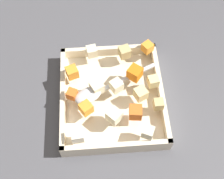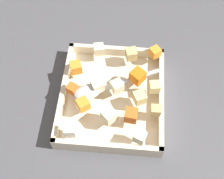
# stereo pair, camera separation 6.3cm
# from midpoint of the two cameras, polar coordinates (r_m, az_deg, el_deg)

# --- Properties ---
(ground_plane) EXTENTS (4.00, 4.00, 0.00)m
(ground_plane) POSITION_cam_midpoint_polar(r_m,az_deg,el_deg) (0.83, 1.50, -2.07)
(ground_plane) COLOR #4C4C51
(baking_dish) EXTENTS (0.30, 0.27, 0.05)m
(baking_dish) POSITION_cam_midpoint_polar(r_m,az_deg,el_deg) (0.81, 2.22, -1.70)
(baking_dish) COLOR beige
(baking_dish) RESTS_ON ground_plane
(carrot_chunk_far_right) EXTENTS (0.05, 0.05, 0.03)m
(carrot_chunk_far_right) POSITION_cam_midpoint_polar(r_m,az_deg,el_deg) (0.80, 7.00, 2.32)
(carrot_chunk_far_right) COLOR orange
(carrot_chunk_far_right) RESTS_ON baking_dish
(carrot_chunk_heap_top) EXTENTS (0.04, 0.04, 0.03)m
(carrot_chunk_heap_top) POSITION_cam_midpoint_polar(r_m,az_deg,el_deg) (0.85, 10.09, 6.68)
(carrot_chunk_heap_top) COLOR orange
(carrot_chunk_heap_top) RESTS_ON baking_dish
(carrot_chunk_near_spoon) EXTENTS (0.04, 0.04, 0.03)m
(carrot_chunk_near_spoon) POSITION_cam_midpoint_polar(r_m,az_deg,el_deg) (0.75, -2.99, -2.90)
(carrot_chunk_near_spoon) COLOR orange
(carrot_chunk_near_spoon) RESTS_ON baking_dish
(carrot_chunk_mid_right) EXTENTS (0.03, 0.03, 0.03)m
(carrot_chunk_mid_right) POSITION_cam_midpoint_polar(r_m,az_deg,el_deg) (0.74, 5.98, -4.91)
(carrot_chunk_mid_right) COLOR orange
(carrot_chunk_mid_right) RESTS_ON baking_dish
(carrot_chunk_corner_ne) EXTENTS (0.04, 0.04, 0.03)m
(carrot_chunk_corner_ne) POSITION_cam_midpoint_polar(r_m,az_deg,el_deg) (0.81, -4.48, 3.97)
(carrot_chunk_corner_ne) COLOR orange
(carrot_chunk_corner_ne) RESTS_ON baking_dish
(carrot_chunk_corner_sw) EXTENTS (0.03, 0.03, 0.02)m
(carrot_chunk_corner_sw) POSITION_cam_midpoint_polar(r_m,az_deg,el_deg) (0.78, -5.12, 0.01)
(carrot_chunk_corner_sw) COLOR orange
(carrot_chunk_corner_sw) RESTS_ON baking_dish
(potato_chunk_center) EXTENTS (0.04, 0.04, 0.03)m
(potato_chunk_center) POSITION_cam_midpoint_polar(r_m,az_deg,el_deg) (0.78, 3.24, 0.47)
(potato_chunk_center) COLOR beige
(potato_chunk_center) RESTS_ON baking_dish
(potato_chunk_far_left) EXTENTS (0.02, 0.02, 0.02)m
(potato_chunk_far_left) POSITION_cam_midpoint_polar(r_m,az_deg,el_deg) (0.76, 10.46, -3.96)
(potato_chunk_far_left) COLOR tan
(potato_chunk_far_left) RESTS_ON baking_dish
(potato_chunk_heap_side) EXTENTS (0.04, 0.04, 0.03)m
(potato_chunk_heap_side) POSITION_cam_midpoint_polar(r_m,az_deg,el_deg) (0.78, -0.41, 0.63)
(potato_chunk_heap_side) COLOR beige
(potato_chunk_heap_side) RESTS_ON baking_dish
(potato_chunk_mid_left) EXTENTS (0.04, 0.04, 0.03)m
(potato_chunk_mid_left) POSITION_cam_midpoint_polar(r_m,az_deg,el_deg) (0.74, 1.93, -5.01)
(potato_chunk_mid_left) COLOR beige
(potato_chunk_mid_left) RESTS_ON baking_dish
(potato_chunk_under_handle) EXTENTS (0.04, 0.04, 0.03)m
(potato_chunk_under_handle) POSITION_cam_midpoint_polar(r_m,az_deg,el_deg) (0.77, 7.48, -1.61)
(potato_chunk_under_handle) COLOR #E0CC89
(potato_chunk_under_handle) RESTS_ON baking_dish
(potato_chunk_corner_se) EXTENTS (0.03, 0.03, 0.03)m
(potato_chunk_corner_se) POSITION_cam_midpoint_polar(r_m,az_deg,el_deg) (0.72, 7.71, -8.82)
(potato_chunk_corner_se) COLOR beige
(potato_chunk_corner_se) RESTS_ON baking_dish
(potato_chunk_rim_edge) EXTENTS (0.03, 0.03, 0.03)m
(potato_chunk_rim_edge) POSITION_cam_midpoint_polar(r_m,az_deg,el_deg) (0.79, 10.15, 0.33)
(potato_chunk_rim_edge) COLOR #E0CC89
(potato_chunk_rim_edge) RESTS_ON baking_dish
(potato_chunk_near_right) EXTENTS (0.03, 0.03, 0.03)m
(potato_chunk_near_right) POSITION_cam_midpoint_polar(r_m,az_deg,el_deg) (0.85, -0.29, 7.32)
(potato_chunk_near_right) COLOR beige
(potato_chunk_near_right) RESTS_ON baking_dish
(potato_chunk_front_center) EXTENTS (0.04, 0.04, 0.03)m
(potato_chunk_front_center) POSITION_cam_midpoint_polar(r_m,az_deg,el_deg) (0.84, 5.73, 6.42)
(potato_chunk_front_center) COLOR tan
(potato_chunk_front_center) RESTS_ON baking_dish
(parsnip_chunk_corner_nw) EXTENTS (0.03, 0.03, 0.03)m
(parsnip_chunk_corner_nw) POSITION_cam_midpoint_polar(r_m,az_deg,el_deg) (0.73, -5.33, -7.65)
(parsnip_chunk_corner_nw) COLOR silver
(parsnip_chunk_corner_nw) RESTS_ON baking_dish
(serving_spoon) EXTENTS (0.13, 0.22, 0.02)m
(serving_spoon) POSITION_cam_midpoint_polar(r_m,az_deg,el_deg) (0.78, -1.27, -0.34)
(serving_spoon) COLOR silver
(serving_spoon) RESTS_ON baking_dish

